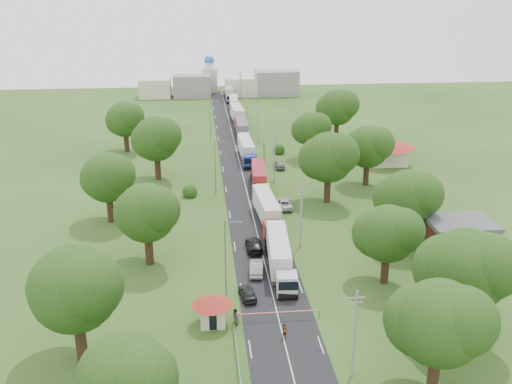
{
  "coord_description": "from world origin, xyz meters",
  "views": [
    {
      "loc": [
        -7.86,
        -78.17,
        34.36
      ],
      "look_at": [
        0.79,
        7.88,
        3.0
      ],
      "focal_mm": 40.0,
      "sensor_mm": 36.0,
      "label": 1
    }
  ],
  "objects": [
    {
      "name": "tree_11",
      "position": [
        -22.01,
        5.16,
        7.22
      ],
      "size": [
        8.8,
        8.8,
        11.07
      ],
      "color": "#382616",
      "rests_on": "ground"
    },
    {
      "name": "church",
      "position": [
        -4.0,
        118.0,
        5.39
      ],
      "size": [
        5.0,
        5.0,
        12.3
      ],
      "color": "beige",
      "rests_on": "ground"
    },
    {
      "name": "car_verge_far",
      "position": [
        7.61,
        29.57,
        0.77
      ],
      "size": [
        2.11,
        4.61,
        1.53
      ],
      "primitive_type": "imported",
      "rotation": [
        0.0,
        0.0,
        3.21
      ],
      "color": "slate",
      "rests_on": "ground"
    },
    {
      "name": "car_lane_mid",
      "position": [
        -1.37,
        -13.99,
        0.78
      ],
      "size": [
        2.14,
        4.86,
        1.55
      ],
      "primitive_type": "imported",
      "rotation": [
        0.0,
        0.0,
        3.04
      ],
      "color": "gray",
      "rests_on": "ground"
    },
    {
      "name": "pole_0",
      "position": [
        5.5,
        -35.0,
        4.68
      ],
      "size": [
        1.6,
        0.24,
        9.0
      ],
      "color": "gray",
      "rests_on": "ground"
    },
    {
      "name": "pole_4",
      "position": [
        5.5,
        77.0,
        4.68
      ],
      "size": [
        1.6,
        0.24,
        9.0
      ],
      "color": "gray",
      "rests_on": "ground"
    },
    {
      "name": "pedestrian_near",
      "position": [
        0.09,
        -28.5,
        0.83
      ],
      "size": [
        0.72,
        0.67,
        1.66
      ],
      "primitive_type": "imported",
      "rotation": [
        0.0,
        0.0,
        0.58
      ],
      "color": "gray",
      "rests_on": "ground"
    },
    {
      "name": "pole_5",
      "position": [
        5.5,
        105.0,
        4.68
      ],
      "size": [
        1.6,
        0.24,
        9.0
      ],
      "color": "gray",
      "rests_on": "ground"
    },
    {
      "name": "house_brick",
      "position": [
        26.0,
        -12.0,
        2.65
      ],
      "size": [
        8.6,
        6.6,
        5.2
      ],
      "color": "maroon",
      "rests_on": "ground"
    },
    {
      "name": "car_verge_near",
      "position": [
        5.5,
        8.15,
        0.78
      ],
      "size": [
        3.09,
        5.8,
        1.55
      ],
      "primitive_type": "imported",
      "rotation": [
        0.0,
        0.0,
        3.05
      ],
      "color": "#B4B4B4",
      "rests_on": "ground"
    },
    {
      "name": "ground",
      "position": [
        0.0,
        0.0,
        0.0
      ],
      "size": [
        260.0,
        260.0,
        0.0
      ],
      "primitive_type": "plane",
      "color": "#254517",
      "rests_on": "ground"
    },
    {
      "name": "tree_6",
      "position": [
        14.99,
        35.14,
        6.6
      ],
      "size": [
        8.0,
        8.0,
        10.1
      ],
      "color": "#382616",
      "rests_on": "ground"
    },
    {
      "name": "truck_0",
      "position": [
        1.62,
        -13.58,
        2.15
      ],
      "size": [
        3.3,
        14.71,
        4.06
      ],
      "color": "#BABABA",
      "rests_on": "ground"
    },
    {
      "name": "truck_1",
      "position": [
        1.89,
        1.82,
        2.14
      ],
      "size": [
        3.19,
        14.59,
        4.03
      ],
      "color": "#A12712",
      "rests_on": "ground"
    },
    {
      "name": "pole_2",
      "position": [
        5.5,
        21.0,
        4.68
      ],
      "size": [
        1.6,
        0.24,
        9.0
      ],
      "color": "gray",
      "rests_on": "ground"
    },
    {
      "name": "tree_0",
      "position": [
        11.99,
        -37.84,
        7.22
      ],
      "size": [
        8.8,
        8.8,
        11.07
      ],
      "color": "#382616",
      "rests_on": "ground"
    },
    {
      "name": "lamp_2",
      "position": [
        -5.35,
        50.0,
        5.55
      ],
      "size": [
        2.03,
        0.22,
        10.0
      ],
      "color": "slate",
      "rests_on": "ground"
    },
    {
      "name": "truck_5",
      "position": [
        2.08,
        70.36,
        2.26
      ],
      "size": [
        3.2,
        15.42,
        4.26
      ],
      "color": "maroon",
      "rests_on": "ground"
    },
    {
      "name": "truck_2",
      "position": [
        2.39,
        18.06,
        2.0
      ],
      "size": [
        3.05,
        13.63,
        3.76
      ],
      "color": "#BB9916",
      "rests_on": "ground"
    },
    {
      "name": "tree_4",
      "position": [
        12.99,
        10.17,
        7.85
      ],
      "size": [
        9.6,
        9.6,
        12.05
      ],
      "color": "#382616",
      "rests_on": "ground"
    },
    {
      "name": "lamp_1",
      "position": [
        -5.35,
        15.0,
        5.55
      ],
      "size": [
        2.03,
        0.22,
        10.0
      ],
      "color": "slate",
      "rests_on": "ground"
    },
    {
      "name": "tree_9",
      "position": [
        -20.01,
        -29.83,
        7.85
      ],
      "size": [
        9.6,
        9.6,
        12.05
      ],
      "color": "#382616",
      "rests_on": "ground"
    },
    {
      "name": "distant_town",
      "position": [
        0.68,
        110.0,
        3.49
      ],
      "size": [
        52.0,
        8.0,
        8.0
      ],
      "color": "gray",
      "rests_on": "ground"
    },
    {
      "name": "truck_7",
      "position": [
        1.81,
        103.49,
        2.11
      ],
      "size": [
        2.79,
        14.37,
        3.98
      ],
      "color": "#A6A6A6",
      "rests_on": "ground"
    },
    {
      "name": "tree_1",
      "position": [
        17.99,
        -29.83,
        7.85
      ],
      "size": [
        9.6,
        9.6,
        12.05
      ],
      "color": "#382616",
      "rests_on": "ground"
    },
    {
      "name": "car_lane_rear",
      "position": [
        -1.0,
        -7.21,
        0.76
      ],
      "size": [
        2.15,
        5.27,
        1.53
      ],
      "primitive_type": "imported",
      "rotation": [
        0.0,
        0.0,
        3.14
      ],
      "color": "black",
      "rests_on": "ground"
    },
    {
      "name": "tree_10",
      "position": [
        -15.01,
        -9.84,
        7.22
      ],
      "size": [
        8.8,
        8.8,
        11.07
      ],
      "color": "#382616",
      "rests_on": "ground"
    },
    {
      "name": "guard_rail",
      "position": [
        -5.0,
        -35.0,
        0.0
      ],
      "size": [
        0.1,
        17.0,
        1.7
      ],
      "primitive_type": null,
      "color": "slate",
      "rests_on": "ground"
    },
    {
      "name": "truck_6",
      "position": [
        2.2,
        86.37,
        1.99
      ],
      "size": [
        2.93,
        13.6,
        3.76
      ],
      "color": "#296E39",
      "rests_on": "ground"
    },
    {
      "name": "truck_3",
      "position": [
        1.62,
        36.12,
        2.1
      ],
      "size": [
        2.79,
        14.27,
        3.95
      ],
      "color": "#193399",
      "rests_on": "ground"
    },
    {
      "name": "truck_4",
      "position": [
        2.09,
        54.32,
        2.13
      ],
      "size": [
        2.54,
        14.49,
        4.02
      ],
      "color": "beige",
      "rests_on": "ground"
    },
    {
      "name": "house_cream",
      "position": [
        30.0,
        30.0,
        3.64
      ],
      "size": [
        10.08,
        10.08,
        5.8
      ],
      "color": "beige",
      "rests_on": "ground"
    },
    {
      "name": "tree_13",
      "position": [
        -24.01,
        45.16,
        7.22
      ],
      "size": [
        8.8,
        8.8,
        11.07
      ],
      "color": "#382616",
      "rests_on": "ground"
    },
    {
      "name": "lamp_0",
      "position": [
        -5.35,
        -20.0,
        5.55
      ],
      "size": [
        2.03,
        0.22,
        10.0
      ],
      "color": "slate",
      "rests_on": "ground"
    },
    {
      "name": "pole_1",
      "position": [
        5.5,
        -7.0,
        4.68
      ],
      "size": [
        1.6,
        0.24,
        9.0
      ],
      "color": "gray",
      "rests_on": "ground"
    },
    {
      "name": "tree_2",
      "position": [
        13.99,
        -17.86,
        6.6
      ],
      "size": [
        8.0,
        8.0,
        10.1
      ],
      "color": "#382616",
      "rests_on": "ground"
    },
    {
      "name": "tree_8",
      "position": [
        -14.01,
        -41.86,
        6.6
      ],
      "size": [
        8.0,
        8.0,
        10.1
      ],
      "color": "#382616",
      "rests_on": "ground"
    },
    {
      "name": "tree_7",
      "position": [
        23.99,
        50.17,
        7.85
      ],
      "size": [
        9.6,
        9.6,
        12.05
      ],
      "color": "#382616",
      "rests_on": "ground"
    },
    {
      "name": "info_sign",
      "position": [
        5.2,
        35.0,
        3.0
      ],
      "size": [
        0.12,
        3.1,
        4.1
      ],
      "color": "slate",
      "rests_on": "ground"
    },
    {
      "name": "tree_5",
      "position": [
        21.99,
        18.16,
        7.22
      ],
      "size": [
        8.8,
        8.8,
        11.07
      ],
      "color": "#382616",
      "rests_on": "ground"
    },
    {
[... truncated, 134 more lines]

